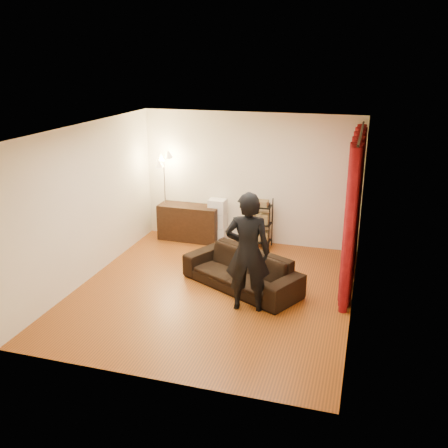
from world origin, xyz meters
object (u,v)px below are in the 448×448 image
(sofa, at_px, (242,271))
(media_cabinet, at_px, (189,223))
(person, at_px, (248,252))
(wire_shelf, at_px, (259,224))
(floor_lamp, at_px, (165,197))
(storage_boxes, at_px, (217,220))

(sofa, relative_size, media_cabinet, 1.61)
(sofa, height_order, person, person)
(wire_shelf, relative_size, floor_lamp, 0.55)
(floor_lamp, bearing_deg, wire_shelf, 0.95)
(sofa, xyz_separation_m, media_cabinet, (-1.65, 1.94, 0.07))
(person, bearing_deg, floor_lamp, -55.40)
(person, distance_m, wire_shelf, 2.68)
(person, relative_size, wire_shelf, 1.85)
(sofa, bearing_deg, person, -41.68)
(storage_boxes, height_order, wire_shelf, wire_shelf)
(wire_shelf, height_order, floor_lamp, floor_lamp)
(person, xyz_separation_m, wire_shelf, (-0.39, 2.61, -0.43))
(floor_lamp, bearing_deg, media_cabinet, 6.72)
(person, height_order, storage_boxes, person)
(sofa, height_order, media_cabinet, media_cabinet)
(floor_lamp, bearing_deg, sofa, -41.00)
(storage_boxes, height_order, floor_lamp, floor_lamp)
(wire_shelf, xyz_separation_m, floor_lamp, (-2.04, -0.03, 0.41))
(media_cabinet, height_order, wire_shelf, wire_shelf)
(storage_boxes, bearing_deg, media_cabinet, -171.83)
(sofa, xyz_separation_m, floor_lamp, (-2.17, 1.88, 0.62))
(media_cabinet, bearing_deg, sofa, -48.36)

